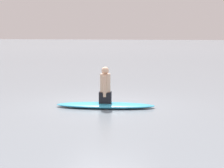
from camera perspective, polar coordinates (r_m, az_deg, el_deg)
The scene contains 3 objects.
ground_plane at distance 10.69m, azimuth -1.28°, elevation -3.21°, with size 400.00×400.00×0.00m, color gray.
surfboard at distance 10.15m, azimuth -1.08°, elevation -3.40°, with size 2.80×0.73×0.13m, color #339EC6.
person_paddler at distance 10.07m, azimuth -1.09°, elevation -0.42°, with size 0.41×0.45×1.03m.
Camera 1 is at (4.77, -9.35, 2.00)m, focal length 57.34 mm.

